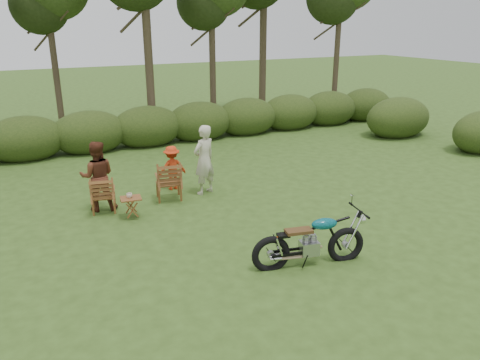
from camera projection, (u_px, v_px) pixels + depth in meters
name	position (u px, v px, depth m)	size (l,w,h in m)	color
ground	(277.00, 247.00, 9.24)	(80.00, 80.00, 0.00)	#2E4517
tree_line	(149.00, 33.00, 16.44)	(22.52, 11.62, 8.14)	#3D2D21
motorcycle	(308.00, 264.00, 8.59)	(2.04, 0.78, 1.17)	#0B8893
lawn_chair_right	(169.00, 199.00, 11.71)	(0.68, 0.68, 0.99)	brown
lawn_chair_left	(105.00, 211.00, 10.95)	(0.60, 0.60, 0.88)	brown
side_table	(132.00, 208.00, 10.52)	(0.47, 0.40, 0.49)	brown
cup	(129.00, 195.00, 10.43)	(0.13, 0.13, 0.10)	beige
adult_a	(205.00, 193.00, 12.10)	(0.65, 0.43, 1.79)	beige
adult_b	(101.00, 209.00, 11.06)	(0.80, 0.63, 1.66)	#552718
child	(173.00, 189.00, 12.40)	(0.76, 0.44, 1.17)	red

